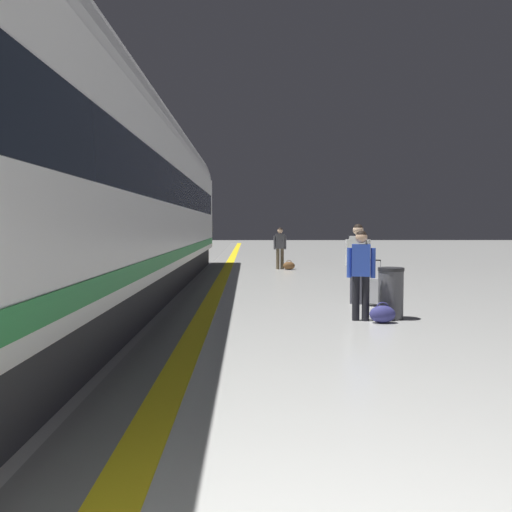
{
  "coord_description": "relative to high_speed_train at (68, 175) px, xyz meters",
  "views": [
    {
      "loc": [
        -0.2,
        -1.1,
        1.65
      ],
      "look_at": [
        -0.07,
        7.59,
        1.17
      ],
      "focal_mm": 38.44,
      "sensor_mm": 36.0,
      "label": 1
    }
  ],
  "objects": [
    {
      "name": "passenger_far",
      "position": [
        4.24,
        11.3,
        -1.59
      ],
      "size": [
        0.49,
        0.22,
        1.57
      ],
      "color": "brown",
      "rests_on": "ground"
    },
    {
      "name": "suitcase_mid",
      "position": [
        5.65,
        1.77,
        -2.19
      ],
      "size": [
        0.44,
        0.4,
        0.96
      ],
      "color": "#9E9EA3",
      "rests_on": "ground"
    },
    {
      "name": "waste_bin",
      "position": [
        5.56,
        0.27,
        -2.05
      ],
      "size": [
        0.46,
        0.46,
        0.91
      ],
      "color": "#4C4C51",
      "rests_on": "ground"
    },
    {
      "name": "duffel_bag_near",
      "position": [
        5.31,
        -0.16,
        -2.35
      ],
      "size": [
        0.44,
        0.26,
        0.36
      ],
      "color": "navy",
      "rests_on": "ground"
    },
    {
      "name": "passenger_near",
      "position": [
        4.99,
        0.09,
        -1.59
      ],
      "size": [
        0.48,
        0.25,
        1.57
      ],
      "color": "black",
      "rests_on": "ground"
    },
    {
      "name": "tactile_edge_band",
      "position": [
        1.84,
        1.78,
        -2.5
      ],
      "size": [
        0.73,
        80.0,
        0.01
      ],
      "primitive_type": "cube",
      "color": "slate",
      "rests_on": "ground"
    },
    {
      "name": "high_speed_train",
      "position": [
        0.0,
        0.0,
        0.0
      ],
      "size": [
        2.94,
        31.31,
        4.97
      ],
      "color": "#38383D",
      "rests_on": "ground"
    },
    {
      "name": "safety_line_strip",
      "position": [
        2.22,
        1.78,
        -2.5
      ],
      "size": [
        0.36,
        80.0,
        0.01
      ],
      "primitive_type": "cube",
      "color": "yellow",
      "rests_on": "ground"
    },
    {
      "name": "duffel_bag_far",
      "position": [
        4.56,
        11.02,
        -2.35
      ],
      "size": [
        0.44,
        0.26,
        0.36
      ],
      "color": "brown",
      "rests_on": "ground"
    },
    {
      "name": "passenger_mid",
      "position": [
        5.33,
        2.1,
        -1.53
      ],
      "size": [
        0.49,
        0.31,
        1.68
      ],
      "color": "#383842",
      "rests_on": "ground"
    }
  ]
}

